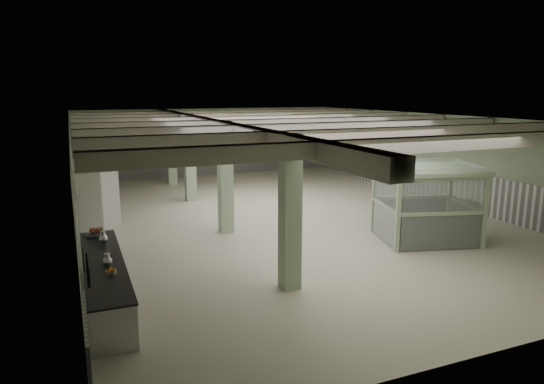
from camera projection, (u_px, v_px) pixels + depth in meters
name	position (u px, v px, depth m)	size (l,w,h in m)	color
floor	(284.00, 217.00, 17.72)	(20.00, 20.00, 0.00)	beige
ceiling	(284.00, 118.00, 16.99)	(14.00, 20.00, 0.02)	silver
wall_back	(210.00, 142.00, 26.40)	(14.00, 0.02, 3.60)	#A8BB95
wall_front	(519.00, 253.00, 8.31)	(14.00, 0.02, 3.60)	#A8BB95
wall_left	(74.00, 182.00, 14.74)	(0.02, 20.00, 3.60)	#A8BB95
wall_right	(439.00, 158.00, 19.97)	(0.02, 20.00, 3.60)	#A8BB95
wainscot_left	(78.00, 215.00, 14.96)	(0.05, 19.90, 1.50)	silver
wainscot_right	(437.00, 183.00, 20.18)	(0.05, 19.90, 1.50)	silver
wainscot_back	(211.00, 161.00, 26.59)	(13.90, 0.05, 1.50)	silver
girder	(215.00, 126.00, 16.10)	(0.45, 19.90, 0.40)	beige
beam_a	(428.00, 144.00, 10.24)	(13.90, 0.35, 0.32)	beige
beam_b	(362.00, 134.00, 12.50)	(13.90, 0.35, 0.32)	beige
beam_c	(317.00, 128.00, 14.76)	(13.90, 0.35, 0.32)	beige
beam_d	(284.00, 123.00, 17.03)	(13.90, 0.35, 0.32)	beige
beam_e	(259.00, 119.00, 19.29)	(13.90, 0.35, 0.32)	beige
beam_f	(239.00, 116.00, 21.55)	(13.90, 0.35, 0.32)	beige
beam_g	(223.00, 114.00, 23.81)	(13.90, 0.35, 0.32)	beige
column_a	(290.00, 213.00, 10.99)	(0.42, 0.42, 3.60)	#AAC59E
column_b	(225.00, 178.00, 15.52)	(0.42, 0.42, 3.60)	#AAC59E
column_c	(190.00, 158.00, 20.04)	(0.42, 0.42, 3.60)	#AAC59E
column_d	(171.00, 148.00, 23.66)	(0.42, 0.42, 3.60)	#AAC59E
hook_rail	(83.00, 258.00, 7.88)	(0.02, 0.02, 1.20)	black
pendant_front	(378.00, 148.00, 12.76)	(0.44, 0.44, 0.22)	#2F3E30
pendant_mid	(291.00, 132.00, 17.74)	(0.44, 0.44, 0.22)	#2F3E30
pendant_back	(246.00, 124.00, 22.26)	(0.44, 0.44, 0.22)	#2F3E30
prep_counter	(104.00, 281.00, 10.55)	(0.86, 4.95, 0.91)	silver
pitcher_near	(103.00, 238.00, 11.65)	(0.21, 0.25, 0.31)	silver
pitcher_far	(107.00, 260.00, 10.13)	(0.20, 0.23, 0.29)	silver
veg_colander	(96.00, 232.00, 12.27)	(0.49, 0.49, 0.22)	#414045
orange_bowl	(111.00, 273.00, 9.71)	(0.22, 0.22, 0.08)	#B2B2B7
skillet_near	(88.00, 278.00, 7.65)	(0.33, 0.33, 0.04)	black
skillet_far	(87.00, 268.00, 8.07)	(0.27, 0.27, 0.04)	black
walkin_cooler	(88.00, 198.00, 15.19)	(1.26, 2.67, 2.45)	silver
guard_booth	(427.00, 189.00, 14.72)	(3.39, 3.10, 2.39)	#A3BF99
filing_cabinet	(469.00, 218.00, 15.36)	(0.36, 0.52, 1.13)	#5E5E4E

